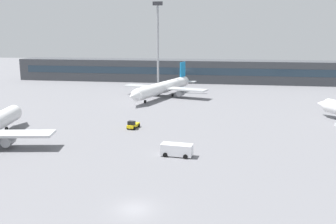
% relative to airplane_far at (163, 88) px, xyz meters
% --- Properties ---
extents(ground_plane, '(400.00, 400.00, 0.00)m').
position_rel_airplane_far_xyz_m(ground_plane, '(9.95, -35.90, -3.04)').
color(ground_plane, slate).
extents(terminal_building, '(155.62, 12.13, 9.00)m').
position_rel_airplane_far_xyz_m(terminal_building, '(9.95, 38.58, 1.46)').
color(terminal_building, '#3F4247').
rests_on(terminal_building, ground_plane).
extents(airplane_far, '(28.10, 39.48, 9.98)m').
position_rel_airplane_far_xyz_m(airplane_far, '(0.00, 0.00, 0.00)').
color(airplane_far, white).
rests_on(airplane_far, ground_plane).
extents(baggage_tug_yellow, '(2.34, 3.81, 1.75)m').
position_rel_airplane_far_xyz_m(baggage_tug_yellow, '(0.49, -39.85, -2.25)').
color(baggage_tug_yellow, yellow).
rests_on(baggage_tug_yellow, ground_plane).
extents(service_van_white, '(5.39, 2.76, 2.08)m').
position_rel_airplane_far_xyz_m(service_van_white, '(12.20, -56.33, -1.93)').
color(service_van_white, white).
rests_on(service_van_white, ground_plane).
extents(floodlight_tower_west, '(3.20, 0.80, 29.87)m').
position_rel_airplane_far_xyz_m(floodlight_tower_west, '(-3.10, 8.43, 13.97)').
color(floodlight_tower_west, gray).
rests_on(floodlight_tower_west, ground_plane).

